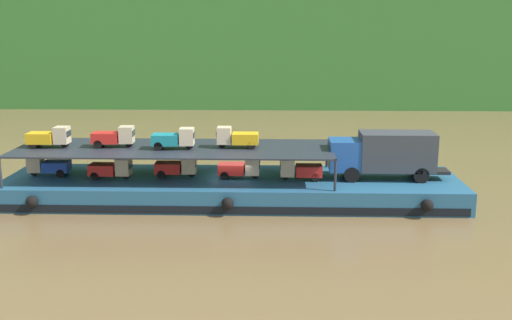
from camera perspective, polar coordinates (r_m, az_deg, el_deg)
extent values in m
plane|color=brown|center=(40.81, -2.26, -3.68)|extent=(400.00, 400.00, 0.00)
cube|color=#23567A|center=(40.60, -2.27, -2.67)|extent=(30.03, 7.21, 1.50)
cube|color=black|center=(37.25, -2.65, -4.75)|extent=(29.43, 0.06, 0.50)
sphere|color=black|center=(39.67, -20.30, -3.70)|extent=(0.75, 0.75, 0.75)
sphere|color=black|center=(36.90, -2.69, -4.11)|extent=(0.75, 0.75, 0.75)
sphere|color=black|center=(37.93, 15.77, -4.12)|extent=(0.75, 0.75, 0.75)
cube|color=#1E4C99|center=(40.21, 8.30, 0.50)|extent=(2.01, 2.20, 2.00)
cube|color=#192833|center=(40.03, 6.85, 1.00)|extent=(0.07, 1.84, 0.60)
cube|color=#33383D|center=(40.67, 13.08, 0.80)|extent=(4.81, 2.33, 2.50)
cube|color=black|center=(40.95, 12.99, -0.98)|extent=(6.81, 1.42, 0.20)
cylinder|color=black|center=(41.47, 8.66, -0.69)|extent=(1.00, 0.29, 1.00)
cylinder|color=black|center=(39.53, 8.98, -1.37)|extent=(1.00, 0.29, 1.00)
cylinder|color=black|center=(42.22, 14.65, -0.73)|extent=(1.00, 0.29, 1.00)
cylinder|color=black|center=(40.31, 15.26, -1.40)|extent=(1.00, 0.29, 1.00)
cylinder|color=#232833|center=(43.28, 6.67, 0.62)|extent=(0.16, 0.16, 2.00)
cylinder|color=#232833|center=(37.22, 7.46, -1.42)|extent=(0.16, 0.16, 2.00)
cylinder|color=#232833|center=(46.33, -19.73, 0.75)|extent=(0.16, 0.16, 2.00)
cylinder|color=#232833|center=(40.73, -22.88, -1.10)|extent=(0.16, 0.16, 2.00)
cube|color=#232833|center=(40.41, -7.69, 1.09)|extent=(20.83, 6.41, 0.10)
cube|color=#1E47B7|center=(42.88, -18.21, -0.57)|extent=(1.73, 1.25, 0.70)
cube|color=#C6B793|center=(43.30, -19.99, -0.31)|extent=(0.93, 1.02, 1.10)
cube|color=#19232D|center=(43.44, -20.58, -0.16)|extent=(0.06, 0.85, 0.38)
cylinder|color=black|center=(43.47, -20.12, -1.01)|extent=(0.56, 0.15, 0.56)
cylinder|color=black|center=(43.32, -17.46, -0.86)|extent=(0.56, 0.15, 0.56)
cylinder|color=black|center=(42.34, -17.89, -1.20)|extent=(0.56, 0.15, 0.56)
cube|color=red|center=(41.20, -14.18, -0.84)|extent=(1.75, 1.27, 0.70)
cube|color=#C6B793|center=(40.74, -12.32, -0.61)|extent=(0.94, 1.03, 1.10)
cube|color=#19232D|center=(40.59, -11.69, -0.47)|extent=(0.07, 0.85, 0.38)
cylinder|color=black|center=(40.83, -12.09, -1.37)|extent=(0.57, 0.16, 0.56)
cylinder|color=black|center=(40.92, -14.91, -1.48)|extent=(0.57, 0.16, 0.56)
cylinder|color=black|center=(41.89, -14.45, -1.13)|extent=(0.57, 0.16, 0.56)
cube|color=red|center=(40.83, -8.24, -0.70)|extent=(1.72, 1.23, 0.70)
cube|color=beige|center=(40.58, -6.30, -0.44)|extent=(0.92, 1.02, 1.10)
cube|color=#19232D|center=(40.50, -5.64, -0.29)|extent=(0.06, 0.85, 0.38)
cylinder|color=black|center=(40.70, -6.07, -1.19)|extent=(0.56, 0.15, 0.56)
cylinder|color=black|center=(40.47, -8.90, -1.36)|extent=(0.56, 0.15, 0.56)
cylinder|color=black|center=(41.48, -8.66, -1.00)|extent=(0.56, 0.15, 0.56)
cube|color=red|center=(40.10, -2.31, -0.83)|extent=(1.74, 1.26, 0.70)
cube|color=beige|center=(39.93, -0.32, -0.58)|extent=(0.94, 1.03, 1.10)
cube|color=#19232D|center=(39.88, 0.35, -0.44)|extent=(0.07, 0.85, 0.38)
cylinder|color=black|center=(40.05, -0.10, -1.35)|extent=(0.56, 0.16, 0.56)
cylinder|color=black|center=(39.72, -2.97, -1.49)|extent=(0.56, 0.16, 0.56)
cylinder|color=black|center=(40.74, -2.79, -1.12)|extent=(0.56, 0.16, 0.56)
cube|color=red|center=(39.76, 4.98, -0.99)|extent=(1.70, 1.21, 0.70)
cube|color=beige|center=(39.65, 2.97, -0.69)|extent=(0.90, 1.00, 1.10)
cube|color=#19232D|center=(39.62, 2.29, -0.54)|extent=(0.04, 0.85, 0.38)
cylinder|color=black|center=(39.78, 2.74, -1.46)|extent=(0.56, 0.14, 0.56)
cylinder|color=black|center=(40.38, 5.50, -1.29)|extent=(0.56, 0.14, 0.56)
cylinder|color=black|center=(39.36, 5.60, -1.67)|extent=(0.56, 0.14, 0.56)
cube|color=gold|center=(42.49, -19.53, 1.97)|extent=(1.70, 1.20, 0.70)
cube|color=#C6B793|center=(41.96, -17.77, 2.25)|extent=(0.90, 1.00, 1.10)
cube|color=#19232D|center=(41.79, -17.17, 2.40)|extent=(0.04, 0.85, 0.38)
cylinder|color=black|center=(42.01, -17.52, 1.51)|extent=(0.56, 0.14, 0.56)
cylinder|color=black|center=(42.22, -20.26, 1.37)|extent=(0.56, 0.14, 0.56)
cylinder|color=black|center=(43.18, -19.74, 1.65)|extent=(0.56, 0.14, 0.56)
cube|color=red|center=(41.37, -13.95, 2.06)|extent=(1.75, 1.28, 0.70)
cube|color=#C6B793|center=(41.04, -12.06, 2.35)|extent=(0.95, 1.04, 1.10)
cube|color=#19232D|center=(40.93, -11.42, 2.51)|extent=(0.08, 0.85, 0.38)
cylinder|color=black|center=(41.11, -11.81, 1.60)|extent=(0.57, 0.17, 0.56)
cylinder|color=black|center=(41.02, -14.63, 1.43)|extent=(0.57, 0.17, 0.56)
cylinder|color=black|center=(42.03, -14.29, 1.72)|extent=(0.57, 0.17, 0.56)
cube|color=teal|center=(39.95, -8.50, 1.92)|extent=(1.72, 1.23, 0.70)
cube|color=beige|center=(39.71, -6.51, 2.21)|extent=(0.92, 1.02, 1.10)
cube|color=#19232D|center=(39.63, -5.84, 2.37)|extent=(0.06, 0.85, 0.38)
cylinder|color=black|center=(39.80, -6.28, 1.43)|extent=(0.56, 0.15, 0.56)
cylinder|color=black|center=(39.57, -9.17, 1.28)|extent=(0.56, 0.15, 0.56)
cylinder|color=black|center=(40.59, -8.92, 1.58)|extent=(0.56, 0.15, 0.56)
cube|color=gold|center=(39.88, -1.00, 2.05)|extent=(1.70, 1.20, 0.70)
cube|color=beige|center=(39.93, -3.01, 2.34)|extent=(0.90, 1.00, 1.10)
cube|color=#19232D|center=(39.96, -3.68, 2.49)|extent=(0.04, 0.85, 0.38)
cylinder|color=black|center=(40.05, -3.21, 1.56)|extent=(0.56, 0.14, 0.56)
cylinder|color=black|center=(40.45, -0.39, 1.70)|extent=(0.56, 0.14, 0.56)
cylinder|color=black|center=(39.41, -0.45, 1.40)|extent=(0.56, 0.14, 0.56)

